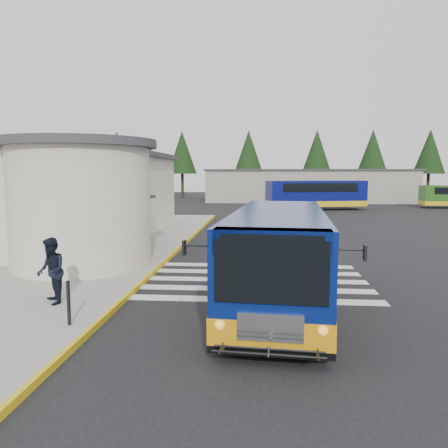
# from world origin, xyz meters

# --- Properties ---
(ground) EXTENTS (140.00, 140.00, 0.00)m
(ground) POSITION_xyz_m (0.00, 0.00, 0.00)
(ground) COLOR black
(ground) RESTS_ON ground
(sidewalk) EXTENTS (10.00, 34.00, 0.15)m
(sidewalk) POSITION_xyz_m (-9.00, 4.00, 0.07)
(sidewalk) COLOR gray
(sidewalk) RESTS_ON ground
(curb_strip) EXTENTS (0.12, 34.00, 0.16)m
(curb_strip) POSITION_xyz_m (-4.05, 4.00, 0.08)
(curb_strip) COLOR gold
(curb_strip) RESTS_ON ground
(station_building) EXTENTS (12.70, 18.70, 4.80)m
(station_building) POSITION_xyz_m (-10.84, 6.91, 2.57)
(station_building) COLOR #B9B19D
(station_building) RESTS_ON ground
(crosswalk) EXTENTS (8.00, 5.35, 0.01)m
(crosswalk) POSITION_xyz_m (-0.50, -0.80, 0.01)
(crosswalk) COLOR silver
(crosswalk) RESTS_ON ground
(depot_building) EXTENTS (26.40, 8.40, 4.20)m
(depot_building) POSITION_xyz_m (6.00, 42.00, 2.11)
(depot_building) COLOR gray
(depot_building) RESTS_ON ground
(tree_line) EXTENTS (58.40, 4.40, 10.00)m
(tree_line) POSITION_xyz_m (6.29, 50.00, 6.77)
(tree_line) COLOR black
(tree_line) RESTS_ON ground
(transit_bus) EXTENTS (3.58, 9.56, 2.65)m
(transit_bus) POSITION_xyz_m (0.38, -3.40, 1.27)
(transit_bus) COLOR navy
(transit_bus) RESTS_ON ground
(pedestrian_a) EXTENTS (0.53, 0.68, 1.64)m
(pedestrian_a) POSITION_xyz_m (-5.37, -1.09, 0.97)
(pedestrian_a) COLOR black
(pedestrian_a) RESTS_ON sidewalk
(pedestrian_b) EXTENTS (1.07, 1.12, 1.82)m
(pedestrian_b) POSITION_xyz_m (-5.81, -4.48, 1.06)
(pedestrian_b) COLOR black
(pedestrian_b) RESTS_ON sidewalk
(bollard) EXTENTS (0.09, 0.09, 1.06)m
(bollard) POSITION_xyz_m (-4.61, -6.08, 0.68)
(bollard) COLOR black
(bollard) RESTS_ON sidewalk
(far_bus_a) EXTENTS (10.24, 5.01, 2.54)m
(far_bus_a) POSITION_xyz_m (5.41, 29.15, 1.65)
(far_bus_a) COLOR #070C58
(far_bus_a) RESTS_ON ground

